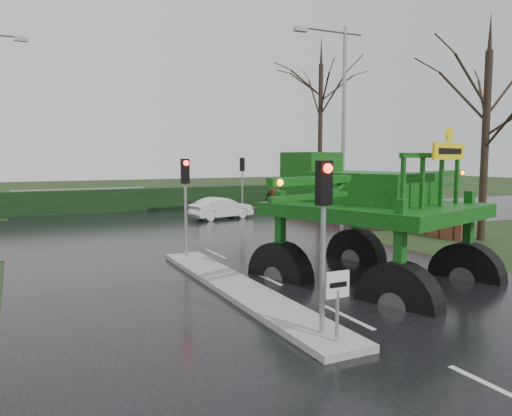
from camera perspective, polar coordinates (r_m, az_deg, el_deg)
name	(u,v)px	position (r m, az deg, el deg)	size (l,w,h in m)	color
ground	(346,317)	(11.66, 10.20, -12.17)	(140.00, 140.00, 0.00)	black
road_main	(198,246)	(20.36, -6.65, -4.30)	(14.00, 80.00, 0.02)	black
road_cross	(159,227)	(26.03, -11.03, -2.14)	(80.00, 12.00, 0.02)	black
median_island	(239,288)	(13.51, -1.99, -9.18)	(1.20, 10.00, 0.16)	gray
hedge_row	(127,200)	(33.70, -14.56, 0.87)	(44.00, 0.90, 1.50)	black
brick_wall	(330,206)	(30.37, 8.46, 0.17)	(0.40, 20.00, 1.20)	#592D1E
keep_left_sign	(337,295)	(9.46, 9.29, -9.76)	(0.50, 0.07, 1.35)	gray
traffic_signal_near	(324,210)	(9.57, 7.75, -0.20)	(0.26, 0.33, 3.52)	gray
traffic_signal_mid	(185,186)	(17.28, -8.08, 2.50)	(0.26, 0.33, 3.52)	gray
traffic_signal_far	(242,172)	(31.77, -1.59, 4.08)	(0.26, 0.33, 3.52)	gray
street_light_right	(339,108)	(25.73, 9.45, 11.16)	(3.85, 0.30, 10.00)	gray
tree_right_near	(486,119)	(23.50, 24.83, 9.26)	(5.60, 5.60, 9.64)	black
tree_right_far	(320,115)	(35.88, 7.38, 10.49)	(7.00, 7.00, 12.05)	black
crop_sprayer	(392,199)	(12.41, 15.26, 0.97)	(9.31, 7.18, 5.45)	black
white_sedan	(221,219)	(28.90, -3.97, -1.26)	(1.30, 3.74, 1.23)	white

